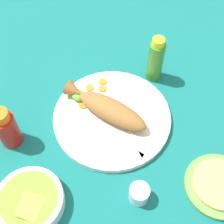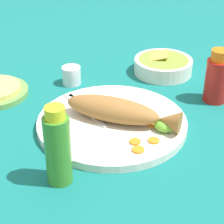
# 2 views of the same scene
# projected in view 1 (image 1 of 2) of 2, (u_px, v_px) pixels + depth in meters

# --- Properties ---
(ground_plane) EXTENTS (4.00, 4.00, 0.00)m
(ground_plane) POSITION_uv_depth(u_px,v_px,m) (112.00, 119.00, 0.92)
(ground_plane) COLOR #146B66
(main_plate) EXTENTS (0.34, 0.34, 0.02)m
(main_plate) POSITION_uv_depth(u_px,v_px,m) (112.00, 117.00, 0.92)
(main_plate) COLOR silver
(main_plate) RESTS_ON ground_plane
(fried_fish) EXTENTS (0.27, 0.14, 0.05)m
(fried_fish) POSITION_uv_depth(u_px,v_px,m) (107.00, 108.00, 0.89)
(fried_fish) COLOR #996633
(fried_fish) RESTS_ON main_plate
(fork_near) EXTENTS (0.18, 0.07, 0.00)m
(fork_near) POSITION_uv_depth(u_px,v_px,m) (133.00, 135.00, 0.87)
(fork_near) COLOR silver
(fork_near) RESTS_ON main_plate
(fork_far) EXTENTS (0.18, 0.07, 0.00)m
(fork_far) POSITION_uv_depth(u_px,v_px,m) (118.00, 142.00, 0.86)
(fork_far) COLOR silver
(fork_far) RESTS_ON main_plate
(carrot_slice_near) EXTENTS (0.03, 0.03, 0.00)m
(carrot_slice_near) POSITION_uv_depth(u_px,v_px,m) (103.00, 81.00, 0.98)
(carrot_slice_near) COLOR orange
(carrot_slice_near) RESTS_ON main_plate
(carrot_slice_mid) EXTENTS (0.02, 0.02, 0.00)m
(carrot_slice_mid) POSITION_uv_depth(u_px,v_px,m) (102.00, 89.00, 0.96)
(carrot_slice_mid) COLOR orange
(carrot_slice_mid) RESTS_ON main_plate
(carrot_slice_far) EXTENTS (0.02, 0.02, 0.00)m
(carrot_slice_far) POSITION_uv_depth(u_px,v_px,m) (90.00, 88.00, 0.96)
(carrot_slice_far) COLOR orange
(carrot_slice_far) RESTS_ON main_plate
(carrot_slice_extra) EXTENTS (0.03, 0.03, 0.00)m
(carrot_slice_extra) POSITION_uv_depth(u_px,v_px,m) (83.00, 105.00, 0.93)
(carrot_slice_extra) COLOR orange
(carrot_slice_extra) RESTS_ON main_plate
(lime_wedge_main) EXTENTS (0.05, 0.04, 0.02)m
(lime_wedge_main) POSITION_uv_depth(u_px,v_px,m) (78.00, 95.00, 0.94)
(lime_wedge_main) COLOR #6BB233
(lime_wedge_main) RESTS_ON main_plate
(hot_sauce_bottle_red) EXTENTS (0.06, 0.06, 0.14)m
(hot_sauce_bottle_red) POSITION_uv_depth(u_px,v_px,m) (7.00, 128.00, 0.83)
(hot_sauce_bottle_red) COLOR #B21914
(hot_sauce_bottle_red) RESTS_ON ground_plane
(hot_sauce_bottle_green) EXTENTS (0.05, 0.05, 0.16)m
(hot_sauce_bottle_green) POSITION_uv_depth(u_px,v_px,m) (156.00, 60.00, 0.95)
(hot_sauce_bottle_green) COLOR #3D8428
(hot_sauce_bottle_green) RESTS_ON ground_plane
(salt_cup) EXTENTS (0.05, 0.05, 0.05)m
(salt_cup) POSITION_uv_depth(u_px,v_px,m) (139.00, 194.00, 0.78)
(salt_cup) COLOR silver
(salt_cup) RESTS_ON ground_plane
(guacamole_bowl) EXTENTS (0.17, 0.17, 0.06)m
(guacamole_bowl) POSITION_uv_depth(u_px,v_px,m) (30.00, 201.00, 0.76)
(guacamole_bowl) COLOR white
(guacamole_bowl) RESTS_ON ground_plane
(tortilla_plate) EXTENTS (0.18, 0.18, 0.01)m
(tortilla_plate) POSITION_uv_depth(u_px,v_px,m) (218.00, 186.00, 0.80)
(tortilla_plate) COLOR #6B9E4C
(tortilla_plate) RESTS_ON ground_plane
(tortilla_stack) EXTENTS (0.14, 0.14, 0.01)m
(tortilla_stack) POSITION_uv_depth(u_px,v_px,m) (220.00, 184.00, 0.79)
(tortilla_stack) COLOR #E0C666
(tortilla_stack) RESTS_ON tortilla_plate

